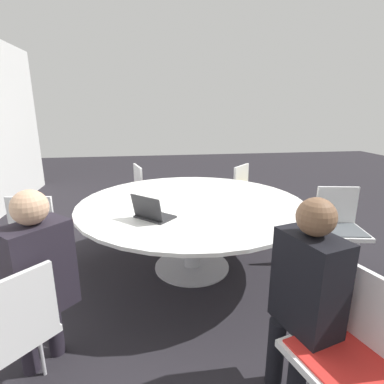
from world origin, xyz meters
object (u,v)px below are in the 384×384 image
object	(u,v)px
chair_4	(147,189)
chair_2	(340,223)
chair_1	(350,344)
person_0	(38,271)
chair_3	(249,190)
chair_0	(7,329)
chair_5	(39,227)
person_1	(306,287)
laptop	(152,213)

from	to	relation	value
chair_4	chair_2	bearing A→B (deg)	34.84
chair_1	person_0	world-z (taller)	person_0
chair_2	chair_3	xyz separation A→B (m)	(1.36, 0.50, 0.00)
chair_0	chair_5	xyz separation A→B (m)	(1.48, 0.31, 0.00)
chair_5	person_0	size ratio (longest dim) A/B	0.71
person_1	laptop	distance (m)	1.35
person_0	chair_3	bearing A→B (deg)	0.84
person_0	person_1	xyz separation A→B (m)	(-0.39, -1.48, 0.00)
chair_2	person_1	bearing A→B (deg)	60.59
chair_5	person_0	distance (m)	1.33
chair_3	chair_0	bearing A→B (deg)	2.50
chair_0	chair_5	world-z (taller)	same
chair_2	chair_4	distance (m)	2.55
chair_5	person_1	distance (m)	2.51
chair_3	person_0	xyz separation A→B (m)	(-2.27, 2.07, 0.20)
chair_1	chair_2	bearing A→B (deg)	-47.43
chair_1	chair_3	bearing A→B (deg)	-24.05
person_0	chair_4	bearing A→B (deg)	29.31
chair_4	chair_5	size ratio (longest dim) A/B	1.00
laptop	chair_3	bearing A→B (deg)	-88.37
chair_5	person_1	size ratio (longest dim) A/B	0.71
chair_3	chair_4	size ratio (longest dim) A/B	1.00
chair_0	laptop	bearing A→B (deg)	3.19
chair_5	chair_1	bearing A→B (deg)	-35.06
chair_5	laptop	world-z (taller)	laptop
chair_0	chair_4	xyz separation A→B (m)	(2.80, -0.74, 0.00)
chair_1	chair_2	size ratio (longest dim) A/B	1.00
chair_4	person_1	size ratio (longest dim) A/B	0.71
chair_4	laptop	xyz separation A→B (m)	(-1.87, -0.04, 0.28)
chair_1	chair_4	size ratio (longest dim) A/B	1.00
chair_2	chair_4	size ratio (longest dim) A/B	1.00
chair_3	person_0	bearing A→B (deg)	1.14
chair_5	laptop	bearing A→B (deg)	-19.59
chair_1	chair_3	xyz separation A→B (m)	(2.87, -0.46, 0.00)
chair_1	chair_2	xyz separation A→B (m)	(1.51, -0.96, 0.00)
chair_1	person_0	bearing A→B (deg)	54.75
chair_4	chair_5	bearing A→B (deg)	-53.31
person_1	chair_1	bearing A→B (deg)	-161.04
chair_4	person_0	world-z (taller)	person_0
person_0	laptop	bearing A→B (deg)	-0.87
person_0	chair_1	bearing A→B (deg)	-66.99
person_0	person_1	distance (m)	1.53
chair_5	person_0	bearing A→B (deg)	-64.33
person_1	chair_2	bearing A→B (deg)	-55.28
chair_2	chair_0	bearing A→B (deg)	33.98
chair_3	laptop	xyz separation A→B (m)	(-1.57, 1.40, 0.28)
chair_4	chair_0	bearing A→B (deg)	-29.46
chair_2	laptop	size ratio (longest dim) A/B	2.21
chair_3	person_1	bearing A→B (deg)	30.87
chair_1	chair_4	xyz separation A→B (m)	(3.17, 0.98, 0.00)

